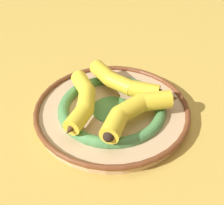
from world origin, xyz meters
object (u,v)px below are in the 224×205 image
Objects in this scene: decorative_bowl at (112,110)px; banana_a at (83,101)px; banana_c at (135,110)px; banana_b at (121,81)px.

banana_a reaches higher than decorative_bowl.
banana_c is at bearing -106.04° from banana_a.
banana_b is 0.95× the size of banana_c.
decorative_bowl is 0.07m from banana_c.
banana_c reaches higher than decorative_bowl.
banana_c reaches higher than banana_a.
banana_a and banana_b have the same top height.
banana_b is at bearing -47.88° from decorative_bowl.
decorative_bowl is at bearing -70.79° from banana_b.
banana_b is at bearing -115.83° from banana_c.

